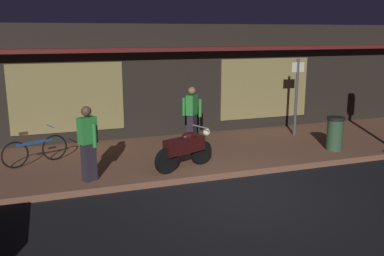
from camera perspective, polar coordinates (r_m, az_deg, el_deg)
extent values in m
plane|color=black|center=(9.13, 6.92, -8.86)|extent=(60.00, 60.00, 0.00)
cube|color=brown|center=(11.72, 0.44, -3.45)|extent=(18.00, 4.00, 0.15)
cube|color=black|center=(14.57, -4.12, 6.65)|extent=(18.00, 2.80, 3.60)
cube|color=olive|center=(12.71, -16.43, 3.89)|extent=(3.20, 0.04, 2.00)
cube|color=olive|center=(14.51, 9.77, 5.28)|extent=(3.20, 0.04, 2.00)
cube|color=#591919|center=(12.92, -2.22, 10.56)|extent=(16.20, 0.50, 0.12)
cylinder|color=black|center=(9.80, -3.47, -4.46)|extent=(0.60, 0.34, 0.60)
cylinder|color=black|center=(10.48, 1.27, -3.28)|extent=(0.60, 0.34, 0.60)
cube|color=black|center=(10.05, -1.02, -2.33)|extent=(1.12, 0.67, 0.36)
ellipsoid|color=black|center=(10.10, -0.38, -1.09)|extent=(0.50, 0.39, 0.20)
sphere|color=#F9EDB7|center=(10.47, 1.97, -0.59)|extent=(0.18, 0.18, 0.18)
cylinder|color=gray|center=(10.30, 1.17, 0.16)|extent=(0.24, 0.52, 0.03)
torus|color=black|center=(11.00, -22.75, -3.37)|extent=(0.62, 0.30, 0.66)
torus|color=black|center=(11.35, -18.02, -2.51)|extent=(0.62, 0.30, 0.66)
cube|color=#1E478C|center=(11.11, -20.44, -1.84)|extent=(0.84, 0.39, 0.06)
cube|color=brown|center=(10.96, -21.75, -0.69)|extent=(0.22, 0.15, 0.06)
cylinder|color=#1E478C|center=(11.19, -18.59, 0.24)|extent=(0.19, 0.40, 0.02)
cube|color=#28232D|center=(9.55, -13.71, -4.49)|extent=(0.34, 0.31, 0.85)
cube|color=#2D8C38|center=(9.37, -13.94, -0.31)|extent=(0.44, 0.37, 0.58)
sphere|color=brown|center=(9.28, -14.07, 2.21)|extent=(0.22, 0.22, 0.22)
cylinder|color=#2D8C38|center=(9.60, -14.77, -0.48)|extent=(0.12, 0.12, 0.52)
cylinder|color=#2D8C38|center=(9.17, -13.02, -0.99)|extent=(0.12, 0.12, 0.52)
cube|color=#28232D|center=(12.42, -0.02, -0.12)|extent=(0.34, 0.34, 0.85)
cube|color=#2D8C38|center=(12.28, -0.02, 3.13)|extent=(0.42, 0.43, 0.58)
sphere|color=#8C6647|center=(12.22, -0.02, 5.07)|extent=(0.22, 0.22, 0.22)
cylinder|color=#2D8C38|center=(12.19, 1.10, 2.72)|extent=(0.13, 0.13, 0.52)
cylinder|color=#2D8C38|center=(12.40, -1.12, 2.89)|extent=(0.13, 0.13, 0.52)
cylinder|color=#47474C|center=(13.62, 13.86, 3.97)|extent=(0.09, 0.09, 2.40)
cube|color=beige|center=(13.51, 14.08, 7.95)|extent=(0.44, 0.03, 0.30)
cylinder|color=#2D4C33|center=(12.36, 18.68, -0.88)|extent=(0.44, 0.44, 0.85)
cylinder|color=black|center=(12.26, 18.84, 1.23)|extent=(0.48, 0.48, 0.08)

